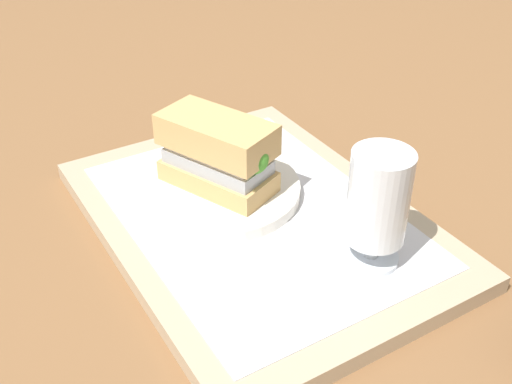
% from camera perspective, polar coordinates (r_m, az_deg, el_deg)
% --- Properties ---
extents(ground_plane, '(3.00, 3.00, 0.00)m').
position_cam_1_polar(ground_plane, '(0.72, 0.00, -3.31)').
color(ground_plane, brown).
extents(tray, '(0.44, 0.32, 0.02)m').
position_cam_1_polar(tray, '(0.71, 0.00, -2.67)').
color(tray, tan).
rests_on(tray, ground_plane).
extents(placemat, '(0.38, 0.27, 0.00)m').
position_cam_1_polar(placemat, '(0.71, 0.00, -1.98)').
color(placemat, silver).
rests_on(placemat, tray).
extents(plate, '(0.19, 0.19, 0.01)m').
position_cam_1_polar(plate, '(0.73, -3.40, 0.21)').
color(plate, silver).
rests_on(plate, placemat).
extents(sandwich, '(0.14, 0.11, 0.08)m').
position_cam_1_polar(sandwich, '(0.70, -3.32, 3.51)').
color(sandwich, tan).
rests_on(sandwich, plate).
extents(beer_glass, '(0.06, 0.06, 0.12)m').
position_cam_1_polar(beer_glass, '(0.61, 10.94, -1.24)').
color(beer_glass, silver).
rests_on(beer_glass, placemat).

